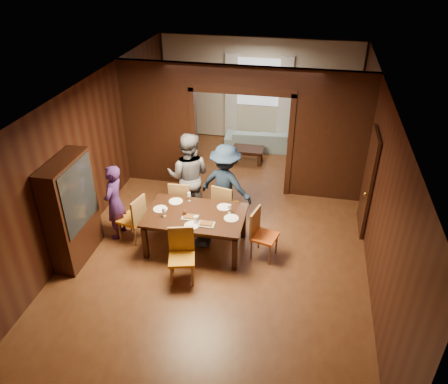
% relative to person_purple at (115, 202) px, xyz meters
% --- Properties ---
extents(floor, '(9.00, 9.00, 0.00)m').
position_rel_person_purple_xyz_m(floor, '(2.07, 0.74, -0.77)').
color(floor, '#562C18').
rests_on(floor, ground).
extents(ceiling, '(5.50, 9.00, 0.02)m').
position_rel_person_purple_xyz_m(ceiling, '(2.07, 0.74, 2.13)').
color(ceiling, silver).
rests_on(ceiling, room_walls).
extents(room_walls, '(5.52, 9.01, 2.90)m').
position_rel_person_purple_xyz_m(room_walls, '(2.07, 2.63, 0.73)').
color(room_walls, black).
rests_on(room_walls, floor).
extents(person_purple, '(0.39, 0.57, 1.55)m').
position_rel_person_purple_xyz_m(person_purple, '(0.00, 0.00, 0.00)').
color(person_purple, '#3E1F5C').
rests_on(person_purple, floor).
extents(person_grey, '(0.95, 0.76, 1.89)m').
position_rel_person_purple_xyz_m(person_grey, '(1.22, 0.99, 0.17)').
color(person_grey, '#59575E').
rests_on(person_grey, floor).
extents(person_navy, '(1.26, 0.94, 1.73)m').
position_rel_person_purple_xyz_m(person_navy, '(2.00, 0.93, 0.09)').
color(person_navy, '#162237').
rests_on(person_navy, floor).
extents(sofa, '(1.99, 0.91, 0.56)m').
position_rel_person_purple_xyz_m(sofa, '(2.25, 4.59, -0.49)').
color(sofa, '#94B5C2').
rests_on(sofa, floor).
extents(serving_bowl, '(0.32, 0.32, 0.08)m').
position_rel_person_purple_xyz_m(serving_bowl, '(1.73, -0.00, 0.03)').
color(serving_bowl, black).
rests_on(serving_bowl, dining_table).
extents(dining_table, '(1.84, 1.14, 0.76)m').
position_rel_person_purple_xyz_m(dining_table, '(1.63, -0.07, -0.39)').
color(dining_table, black).
rests_on(dining_table, floor).
extents(coffee_table, '(0.80, 0.50, 0.40)m').
position_rel_person_purple_xyz_m(coffee_table, '(2.05, 3.69, -0.57)').
color(coffee_table, black).
rests_on(coffee_table, floor).
extents(chair_left, '(0.53, 0.53, 0.97)m').
position_rel_person_purple_xyz_m(chair_left, '(0.33, -0.05, -0.29)').
color(chair_left, orange).
rests_on(chair_left, floor).
extents(chair_right, '(0.54, 0.54, 0.97)m').
position_rel_person_purple_xyz_m(chair_right, '(2.94, -0.09, -0.29)').
color(chair_right, '#DA5314').
rests_on(chair_right, floor).
extents(chair_far_l, '(0.46, 0.46, 0.97)m').
position_rel_person_purple_xyz_m(chair_far_l, '(1.12, 0.77, -0.29)').
color(chair_far_l, '#CB4613').
rests_on(chair_far_l, floor).
extents(chair_far_r, '(0.52, 0.52, 0.97)m').
position_rel_person_purple_xyz_m(chair_far_r, '(2.03, 0.81, -0.29)').
color(chair_far_r, orange).
rests_on(chair_far_r, floor).
extents(chair_near, '(0.54, 0.54, 0.97)m').
position_rel_person_purple_xyz_m(chair_near, '(1.62, -1.00, -0.29)').
color(chair_near, orange).
rests_on(chair_near, floor).
extents(hutch, '(0.40, 1.20, 2.00)m').
position_rel_person_purple_xyz_m(hutch, '(-0.46, -0.76, 0.23)').
color(hutch, black).
rests_on(hutch, floor).
extents(door_right, '(0.06, 0.90, 2.10)m').
position_rel_person_purple_xyz_m(door_right, '(4.77, 1.24, 0.28)').
color(door_right, black).
rests_on(door_right, floor).
extents(window_far, '(1.20, 0.03, 1.30)m').
position_rel_person_purple_xyz_m(window_far, '(2.07, 5.18, 0.93)').
color(window_far, silver).
rests_on(window_far, back_wall).
extents(curtain_left, '(0.35, 0.06, 2.40)m').
position_rel_person_purple_xyz_m(curtain_left, '(1.32, 5.14, 0.48)').
color(curtain_left, white).
rests_on(curtain_left, back_wall).
extents(curtain_right, '(0.35, 0.06, 2.40)m').
position_rel_person_purple_xyz_m(curtain_right, '(2.82, 5.14, 0.48)').
color(curtain_right, white).
rests_on(curtain_right, back_wall).
extents(plate_left, '(0.27, 0.27, 0.01)m').
position_rel_person_purple_xyz_m(plate_left, '(0.94, -0.04, -0.01)').
color(plate_left, white).
rests_on(plate_left, dining_table).
extents(plate_far_l, '(0.27, 0.27, 0.01)m').
position_rel_person_purple_xyz_m(plate_far_l, '(1.15, 0.28, -0.01)').
color(plate_far_l, white).
rests_on(plate_far_l, dining_table).
extents(plate_far_r, '(0.27, 0.27, 0.01)m').
position_rel_person_purple_xyz_m(plate_far_r, '(2.11, 0.26, -0.01)').
color(plate_far_r, silver).
rests_on(plate_far_r, dining_table).
extents(plate_right, '(0.27, 0.27, 0.01)m').
position_rel_person_purple_xyz_m(plate_right, '(2.31, -0.08, -0.01)').
color(plate_right, silver).
rests_on(plate_right, dining_table).
extents(plate_near, '(0.27, 0.27, 0.01)m').
position_rel_person_purple_xyz_m(plate_near, '(1.66, -0.44, -0.01)').
color(plate_near, silver).
rests_on(plate_near, dining_table).
extents(platter_a, '(0.30, 0.20, 0.04)m').
position_rel_person_purple_xyz_m(platter_a, '(1.56, -0.21, 0.00)').
color(platter_a, gray).
rests_on(platter_a, dining_table).
extents(platter_b, '(0.30, 0.20, 0.04)m').
position_rel_person_purple_xyz_m(platter_b, '(1.90, -0.36, 0.00)').
color(platter_b, gray).
rests_on(platter_b, dining_table).
extents(wineglass_left, '(0.08, 0.08, 0.18)m').
position_rel_person_purple_xyz_m(wineglass_left, '(1.08, -0.25, 0.08)').
color(wineglass_left, white).
rests_on(wineglass_left, dining_table).
extents(wineglass_far, '(0.08, 0.08, 0.18)m').
position_rel_person_purple_xyz_m(wineglass_far, '(1.39, 0.36, 0.08)').
color(wineglass_far, white).
rests_on(wineglass_far, dining_table).
extents(wineglass_right, '(0.08, 0.08, 0.18)m').
position_rel_person_purple_xyz_m(wineglass_right, '(2.24, 0.10, 0.08)').
color(wineglass_right, silver).
rests_on(wineglass_right, dining_table).
extents(tumbler, '(0.07, 0.07, 0.14)m').
position_rel_person_purple_xyz_m(tumbler, '(1.71, -0.34, 0.06)').
color(tumbler, silver).
rests_on(tumbler, dining_table).
extents(condiment_jar, '(0.08, 0.08, 0.11)m').
position_rel_person_purple_xyz_m(condiment_jar, '(1.44, -0.15, 0.04)').
color(condiment_jar, '#462110').
rests_on(condiment_jar, dining_table).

